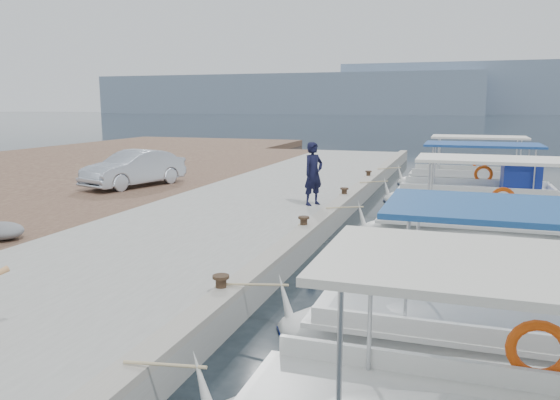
# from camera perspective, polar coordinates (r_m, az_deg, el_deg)

# --- Properties ---
(ground) EXTENTS (400.00, 400.00, 0.00)m
(ground) POSITION_cam_1_polar(r_m,az_deg,el_deg) (12.38, 2.13, -6.94)
(ground) COLOR black
(ground) RESTS_ON ground
(concrete_quay) EXTENTS (6.00, 40.00, 0.50)m
(concrete_quay) POSITION_cam_1_polar(r_m,az_deg,el_deg) (17.86, -2.63, -0.83)
(concrete_quay) COLOR #969691
(concrete_quay) RESTS_ON ground
(quay_curb) EXTENTS (0.44, 40.00, 0.12)m
(quay_curb) POSITION_cam_1_polar(r_m,az_deg,el_deg) (17.02, 6.13, -0.36)
(quay_curb) COLOR #9B9689
(quay_curb) RESTS_ON concrete_quay
(cobblestone_strip) EXTENTS (4.00, 40.00, 0.50)m
(cobblestone_strip) POSITION_cam_1_polar(r_m,az_deg,el_deg) (20.17, -16.02, 0.04)
(cobblestone_strip) COLOR brown
(cobblestone_strip) RESTS_ON ground
(distant_hills) EXTENTS (330.00, 60.00, 18.00)m
(distant_hills) POSITION_cam_1_polar(r_m,az_deg,el_deg) (214.53, 25.78, 10.10)
(distant_hills) COLOR gray
(distant_hills) RESTS_ON ground
(fishing_caique_b) EXTENTS (7.68, 2.45, 2.83)m
(fishing_caique_b) POSITION_cam_1_polar(r_m,az_deg,el_deg) (8.77, 24.99, -14.37)
(fishing_caique_b) COLOR silver
(fishing_caique_b) RESTS_ON ground
(fishing_caique_c) EXTENTS (7.20, 2.25, 2.83)m
(fishing_caique_c) POSITION_cam_1_polar(r_m,az_deg,el_deg) (15.49, 21.21, -3.67)
(fishing_caique_c) COLOR silver
(fishing_caique_c) RESTS_ON ground
(fishing_caique_d) EXTENTS (6.55, 2.54, 2.83)m
(fishing_caique_d) POSITION_cam_1_polar(r_m,az_deg,el_deg) (20.82, 19.94, -0.02)
(fishing_caique_d) COLOR silver
(fishing_caique_d) RESTS_ON ground
(fishing_caique_e) EXTENTS (6.56, 2.35, 2.83)m
(fishing_caique_e) POSITION_cam_1_polar(r_m,az_deg,el_deg) (25.47, 19.45, 1.58)
(fishing_caique_e) COLOR silver
(fishing_caique_e) RESTS_ON ground
(mooring_bollards) EXTENTS (0.28, 20.28, 0.33)m
(mooring_bollards) POSITION_cam_1_polar(r_m,az_deg,el_deg) (13.70, 2.50, -2.28)
(mooring_bollards) COLOR black
(mooring_bollards) RESTS_ON concrete_quay
(fisherman) EXTENTS (0.78, 0.85, 1.96)m
(fisherman) POSITION_cam_1_polar(r_m,az_deg,el_deg) (16.92, 3.51, 2.77)
(fisherman) COLOR black
(fisherman) RESTS_ON concrete_quay
(parked_car) EXTENTS (2.56, 4.37, 1.36)m
(parked_car) POSITION_cam_1_polar(r_m,az_deg,el_deg) (21.54, -15.01, 3.20)
(parked_car) COLOR #B3BCCC
(parked_car) RESTS_ON cobblestone_strip
(tarp_bundle) EXTENTS (1.10, 0.90, 0.40)m
(tarp_bundle) POSITION_cam_1_polar(r_m,az_deg,el_deg) (14.25, -27.16, -2.88)
(tarp_bundle) COLOR slate
(tarp_bundle) RESTS_ON cobblestone_strip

